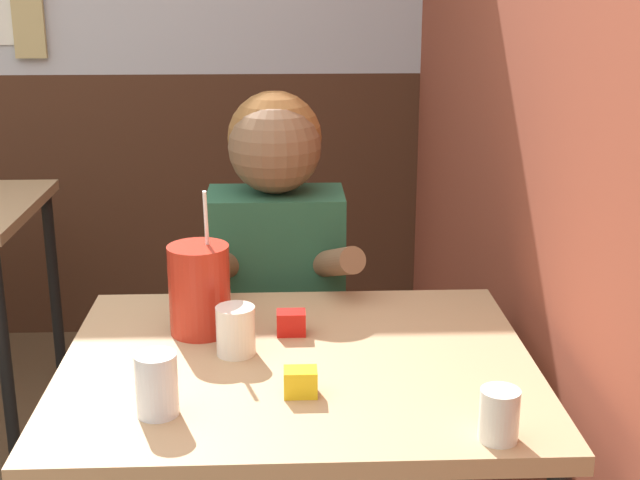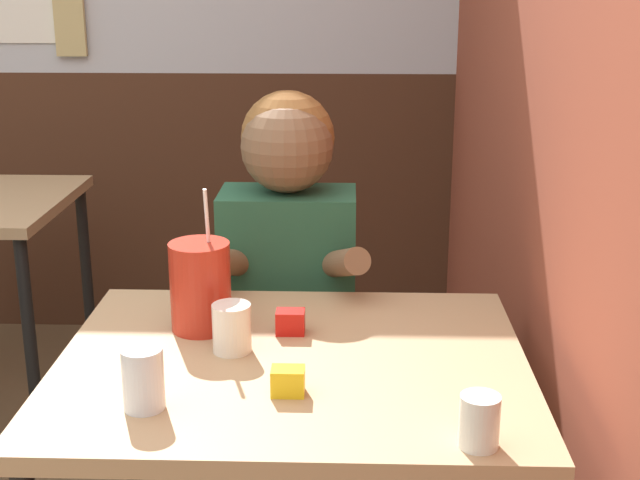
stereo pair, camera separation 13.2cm
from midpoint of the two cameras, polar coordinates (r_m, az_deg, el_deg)
brick_wall_right at (r=2.48m, az=14.35°, el=12.93°), size 0.08×4.35×2.70m
back_wall at (r=3.71m, az=-10.27°, el=14.46°), size 5.48×0.09×2.70m
main_table at (r=1.79m, az=0.35°, el=-9.95°), size 0.92×0.76×0.77m
person_seated at (r=2.30m, az=-0.38°, el=-4.25°), size 0.42×0.42×1.22m
cocktail_pitcher at (r=1.87m, az=-5.67°, el=-2.99°), size 0.13×0.13×0.31m
glass_near_pitcher at (r=1.57m, az=-8.89°, el=-8.81°), size 0.07×0.07×0.11m
glass_center at (r=1.48m, az=12.74°, el=-11.29°), size 0.07×0.07×0.09m
glass_far_side at (r=1.78m, az=-3.55°, el=-5.67°), size 0.08×0.08×0.10m
condiment_ketchup at (r=1.87m, az=0.12°, el=-5.30°), size 0.06×0.04×0.05m
condiment_mustard at (r=1.61m, az=0.29°, el=-9.07°), size 0.06×0.04×0.05m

